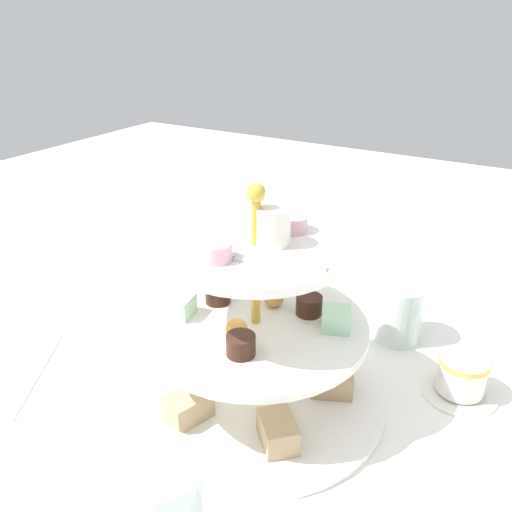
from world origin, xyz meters
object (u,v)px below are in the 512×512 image
object	(u,v)px
tiered_serving_stand	(256,343)
water_glass_short_left	(399,312)
water_glass_mid_back	(257,281)
butter_knife_left	(35,374)
teacup_with_saucer	(462,377)

from	to	relation	value
tiered_serving_stand	water_glass_short_left	xyz separation A→B (m)	(0.11, 0.21, -0.04)
tiered_serving_stand	water_glass_mid_back	distance (m)	0.21
butter_knife_left	water_glass_mid_back	distance (m)	0.33
tiered_serving_stand	butter_knife_left	distance (m)	0.29
water_glass_short_left	tiered_serving_stand	bearing A→B (deg)	-117.00
teacup_with_saucer	water_glass_mid_back	distance (m)	0.32
teacup_with_saucer	water_glass_mid_back	xyz separation A→B (m)	(-0.31, 0.05, 0.02)
teacup_with_saucer	butter_knife_left	bearing A→B (deg)	-153.04
butter_knife_left	tiered_serving_stand	bearing A→B (deg)	81.80
tiered_serving_stand	water_glass_short_left	distance (m)	0.23
tiered_serving_stand	butter_knife_left	size ratio (longest dim) A/B	1.80
teacup_with_saucer	butter_knife_left	distance (m)	0.53
teacup_with_saucer	butter_knife_left	xyz separation A→B (m)	(-0.47, -0.24, -0.02)
tiered_serving_stand	water_glass_short_left	size ratio (longest dim) A/B	3.73
tiered_serving_stand	teacup_with_saucer	bearing A→B (deg)	31.91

